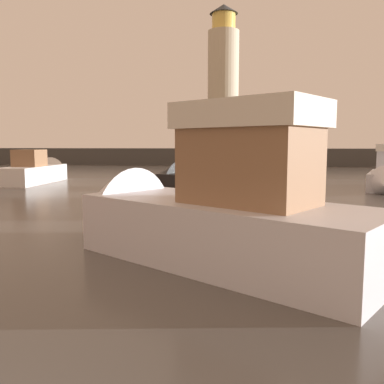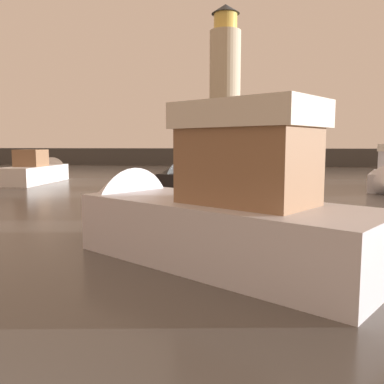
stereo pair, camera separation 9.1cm
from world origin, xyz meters
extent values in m
plane|color=#4C4742|center=(0.00, 27.45, 0.00)|extent=(220.00, 220.00, 0.00)
cube|color=#423F3D|center=(0.00, 54.89, 1.14)|extent=(79.94, 4.64, 2.27)
cylinder|color=beige|center=(-1.37, 54.89, 10.08)|extent=(4.18, 4.18, 15.61)
cylinder|color=#F2CC59|center=(-1.37, 54.89, 18.97)|extent=(3.13, 3.13, 2.19)
cone|color=#33383D|center=(-1.37, 54.89, 20.69)|extent=(3.76, 3.76, 1.25)
cube|color=white|center=(-13.37, 26.33, 0.63)|extent=(2.65, 7.01, 1.25)
cone|color=white|center=(-13.57, 30.36, 0.69)|extent=(2.32, 2.19, 2.23)
cube|color=#8C6647|center=(-13.35, 25.87, 1.86)|extent=(1.87, 2.11, 1.21)
cube|color=silver|center=(1.97, 7.69, 0.75)|extent=(7.76, 6.35, 1.50)
cone|color=silver|center=(-1.74, 10.06, 0.83)|extent=(3.59, 3.64, 2.70)
cube|color=#8C6647|center=(2.54, 7.33, 2.35)|extent=(3.36, 3.04, 1.69)
cube|color=silver|center=(2.54, 7.33, 3.49)|extent=(3.70, 3.34, 0.59)
cube|color=black|center=(1.76, 16.74, 0.71)|extent=(7.53, 5.85, 1.42)
cone|color=black|center=(-1.92, 18.85, 0.78)|extent=(3.30, 3.35, 2.51)
cube|color=#595960|center=(2.40, 16.37, 2.22)|extent=(3.29, 2.82, 1.61)
cube|color=silver|center=(2.40, 16.37, 3.31)|extent=(3.62, 3.10, 0.56)
camera|label=1|loc=(2.60, -1.92, 2.84)|focal=38.35mm
camera|label=2|loc=(2.69, -1.90, 2.84)|focal=38.35mm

